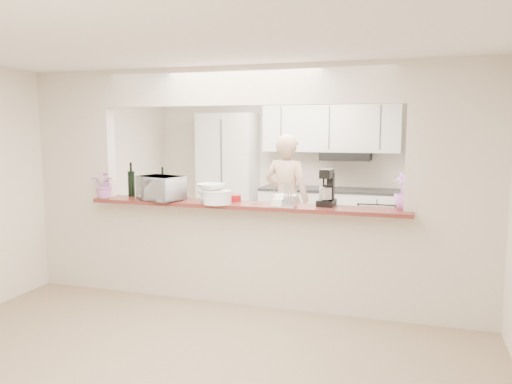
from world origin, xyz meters
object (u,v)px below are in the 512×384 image
at_px(refrigerator, 439,199).
at_px(person, 287,200).
at_px(toaster_oven, 161,188).
at_px(stand_mixer, 327,189).

xyz_separation_m(refrigerator, person, (-2.02, -0.95, 0.04)).
bearing_deg(person, toaster_oven, 73.50).
relative_size(stand_mixer, person, 0.21).
height_order(toaster_oven, person, person).
height_order(refrigerator, stand_mixer, refrigerator).
xyz_separation_m(toaster_oven, stand_mixer, (1.79, 0.16, 0.03)).
distance_m(stand_mixer, person, 1.86).
bearing_deg(refrigerator, stand_mixer, -114.86).
distance_m(refrigerator, toaster_oven, 4.08).
bearing_deg(person, stand_mixer, 128.45).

